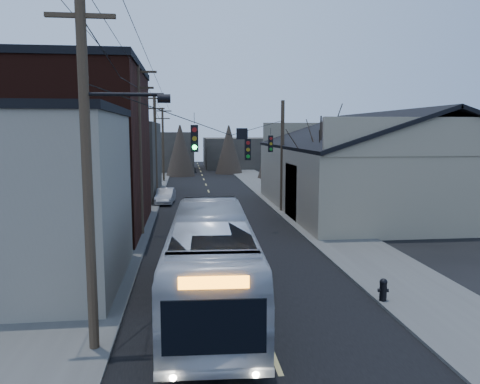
{
  "coord_description": "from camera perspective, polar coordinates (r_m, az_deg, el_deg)",
  "views": [
    {
      "loc": [
        -2.36,
        -10.0,
        6.24
      ],
      "look_at": [
        0.52,
        14.46,
        3.0
      ],
      "focal_mm": 35.0,
      "sensor_mm": 36.0,
      "label": 1
    }
  ],
  "objects": [
    {
      "name": "road_surface",
      "position": [
        40.56,
        -3.3,
        -1.36
      ],
      "size": [
        9.0,
        110.0,
        0.02
      ],
      "primitive_type": "cube",
      "color": "black",
      "rests_on": "ground"
    },
    {
      "name": "sidewalk_left",
      "position": [
        40.69,
        -12.48,
        -1.42
      ],
      "size": [
        4.0,
        110.0,
        0.12
      ],
      "primitive_type": "cube",
      "color": "#474744",
      "rests_on": "ground"
    },
    {
      "name": "sidewalk_right",
      "position": [
        41.44,
        5.71,
        -1.12
      ],
      "size": [
        4.0,
        110.0,
        0.12
      ],
      "primitive_type": "cube",
      "color": "#474744",
      "rests_on": "ground"
    },
    {
      "name": "building_clapboard",
      "position": [
        20.32,
        -25.72,
        -1.0
      ],
      "size": [
        8.0,
        8.0,
        7.0
      ],
      "primitive_type": "cube",
      "color": "slate",
      "rests_on": "ground"
    },
    {
      "name": "building_brick",
      "position": [
        30.99,
        -21.06,
        4.7
      ],
      "size": [
        10.0,
        12.0,
        10.0
      ],
      "primitive_type": "cube",
      "color": "black",
      "rests_on": "ground"
    },
    {
      "name": "building_left_far",
      "position": [
        46.64,
        -15.54,
        3.85
      ],
      "size": [
        9.0,
        14.0,
        7.0
      ],
      "primitive_type": "cube",
      "color": "#332F29",
      "rests_on": "ground"
    },
    {
      "name": "warehouse",
      "position": [
        38.39,
        16.91,
        1.87
      ],
      "size": [
        16.16,
        20.6,
        7.73
      ],
      "color": "gray",
      "rests_on": "ground"
    },
    {
      "name": "building_far_left",
      "position": [
        75.16,
        -9.52,
        4.92
      ],
      "size": [
        10.0,
        12.0,
        6.0
      ],
      "primitive_type": "cube",
      "color": "#332F29",
      "rests_on": "ground"
    },
    {
      "name": "building_far_right",
      "position": [
        80.64,
        -0.04,
        4.83
      ],
      "size": [
        12.0,
        14.0,
        5.0
      ],
      "primitive_type": "cube",
      "color": "#332F29",
      "rests_on": "ground"
    },
    {
      "name": "bare_tree",
      "position": [
        31.4,
        9.71,
        2.56
      ],
      "size": [
        0.4,
        0.4,
        7.2
      ],
      "primitive_type": "cone",
      "color": "black",
      "rests_on": "ground"
    },
    {
      "name": "utility_lines",
      "position": [
        34.18,
        -8.01,
        5.26
      ],
      "size": [
        11.24,
        45.28,
        10.5
      ],
      "color": "#382B1E",
      "rests_on": "ground"
    },
    {
      "name": "bus",
      "position": [
        16.89,
        -3.53,
        -8.19
      ],
      "size": [
        3.35,
        12.16,
        3.36
      ],
      "primitive_type": "imported",
      "rotation": [
        0.0,
        0.0,
        3.1
      ],
      "color": "#B3B8C0",
      "rests_on": "ground"
    },
    {
      "name": "parked_car",
      "position": [
        40.71,
        -9.08,
        -0.48
      ],
      "size": [
        1.7,
        4.11,
        1.32
      ],
      "primitive_type": "imported",
      "rotation": [
        0.0,
        0.0,
        -0.08
      ],
      "color": "#93959A",
      "rests_on": "ground"
    },
    {
      "name": "fire_hydrant",
      "position": [
        18.03,
        17.06,
        -11.21
      ],
      "size": [
        0.4,
        0.28,
        0.82
      ],
      "rotation": [
        0.0,
        0.0,
        -0.19
      ],
      "color": "black",
      "rests_on": "sidewalk_right"
    }
  ]
}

